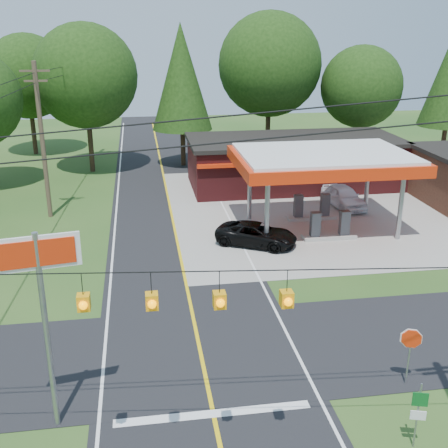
{
  "coord_description": "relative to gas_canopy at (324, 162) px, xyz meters",
  "views": [
    {
      "loc": [
        -1.99,
        -18.72,
        12.11
      ],
      "look_at": [
        2.0,
        7.0,
        2.8
      ],
      "focal_mm": 45.0,
      "sensor_mm": 36.0,
      "label": 1
    }
  ],
  "objects": [
    {
      "name": "ground",
      "position": [
        -9.0,
        -13.0,
        -4.27
      ],
      "size": [
        120.0,
        120.0,
        0.0
      ],
      "primitive_type": "plane",
      "color": "#244A1A",
      "rests_on": "ground"
    },
    {
      "name": "main_highway",
      "position": [
        -9.0,
        -13.0,
        -4.26
      ],
      "size": [
        8.0,
        120.0,
        0.02
      ],
      "primitive_type": "cube",
      "color": "black",
      "rests_on": "ground"
    },
    {
      "name": "cross_road",
      "position": [
        -9.0,
        -13.0,
        -4.25
      ],
      "size": [
        70.0,
        7.0,
        0.02
      ],
      "primitive_type": "cube",
      "color": "black",
      "rests_on": "ground"
    },
    {
      "name": "lane_center_yellow",
      "position": [
        -9.0,
        -13.0,
        -4.24
      ],
      "size": [
        0.15,
        110.0,
        0.0
      ],
      "primitive_type": "cube",
      "color": "yellow",
      "rests_on": "main_highway"
    },
    {
      "name": "gas_canopy",
      "position": [
        0.0,
        0.0,
        0.0
      ],
      "size": [
        10.6,
        7.4,
        4.88
      ],
      "color": "gray",
      "rests_on": "ground"
    },
    {
      "name": "convenience_store",
      "position": [
        1.0,
        9.98,
        -2.35
      ],
      "size": [
        16.4,
        7.55,
        3.8
      ],
      "color": "#55181A",
      "rests_on": "ground"
    },
    {
      "name": "utility_pole_far_left",
      "position": [
        -17.0,
        5.0,
        0.93
      ],
      "size": [
        1.8,
        0.3,
        10.0
      ],
      "color": "#473828",
      "rests_on": "ground"
    },
    {
      "name": "utility_pole_north",
      "position": [
        -15.5,
        22.0,
        0.48
      ],
      "size": [
        0.3,
        0.3,
        9.5
      ],
      "color": "#473828",
      "rests_on": "ground"
    },
    {
      "name": "overhead_beacons",
      "position": [
        -10.0,
        -19.0,
        1.95
      ],
      "size": [
        17.04,
        2.04,
        1.03
      ],
      "color": "black",
      "rests_on": "ground"
    },
    {
      "name": "treeline_backdrop",
      "position": [
        -8.18,
        11.01,
        3.22
      ],
      "size": [
        70.27,
        51.59,
        13.3
      ],
      "color": "#332316",
      "rests_on": "ground"
    },
    {
      "name": "suv_car",
      "position": [
        -4.5,
        -2.13,
        -3.62
      ],
      "size": [
        6.32,
        6.32,
        1.29
      ],
      "primitive_type": "imported",
      "rotation": [
        0.0,
        0.0,
        1.07
      ],
      "color": "black",
      "rests_on": "ground"
    },
    {
      "name": "sedan_car",
      "position": [
        3.0,
        4.0,
        -3.51
      ],
      "size": [
        4.92,
        4.92,
        1.5
      ],
      "primitive_type": "imported",
      "rotation": [
        0.0,
        0.0,
        0.12
      ],
      "color": "white",
      "rests_on": "ground"
    },
    {
      "name": "big_stop_sign",
      "position": [
        -14.0,
        -16.33,
        0.59
      ],
      "size": [
        2.42,
        0.51,
        6.58
      ],
      "color": "gray",
      "rests_on": "ground"
    },
    {
      "name": "octagonal_stop_sign",
      "position": [
        -2.0,
        -16.01,
        -2.6
      ],
      "size": [
        0.75,
        0.33,
        2.25
      ],
      "color": "gray",
      "rests_on": "ground"
    },
    {
      "name": "route_sign_post",
      "position": [
        -3.2,
        -19.02,
        -2.92
      ],
      "size": [
        0.45,
        0.16,
        2.26
      ],
      "color": "gray",
      "rests_on": "ground"
    }
  ]
}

